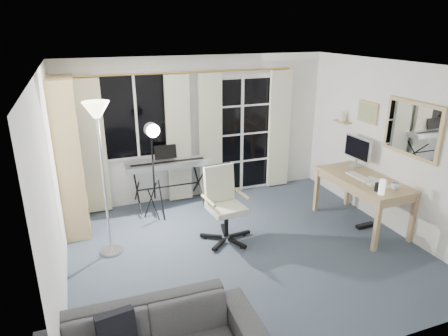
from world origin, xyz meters
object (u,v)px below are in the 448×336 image
at_px(torchiere_lamp, 99,134).
at_px(monitor, 358,149).
at_px(sofa, 151,336).
at_px(bookshelf, 66,160).
at_px(desk, 363,184).
at_px(office_chair, 222,197).
at_px(mug, 395,185).
at_px(keyboard_piano, 167,165).
at_px(studio_light, 152,142).

height_order(torchiere_lamp, monitor, torchiere_lamp).
bearing_deg(sofa, torchiere_lamp, 95.23).
height_order(bookshelf, desk, bookshelf).
xyz_separation_m(bookshelf, office_chair, (1.96, -1.07, -0.43)).
xyz_separation_m(bookshelf, mug, (4.11, -1.96, -0.23)).
distance_m(torchiere_lamp, keyboard_piano, 1.77).
bearing_deg(mug, keyboard_piano, 140.73).
distance_m(torchiere_lamp, monitor, 3.81).
relative_size(office_chair, monitor, 1.91).
bearing_deg(keyboard_piano, mug, -39.29).
xyz_separation_m(studio_light, monitor, (3.01, -0.77, -0.22)).
xyz_separation_m(torchiere_lamp, monitor, (3.77, -0.07, -0.57)).
bearing_deg(studio_light, monitor, -21.74).
bearing_deg(monitor, mug, -97.94).
bearing_deg(monitor, keyboard_piano, 154.13).
relative_size(bookshelf, mug, 17.73).
relative_size(mug, sofa, 0.07).
relative_size(monitor, sofa, 0.29).
distance_m(office_chair, mug, 2.34).
xyz_separation_m(keyboard_piano, monitor, (2.72, -1.20, 0.32)).
relative_size(studio_light, mug, 12.64).
xyz_separation_m(keyboard_piano, office_chair, (0.48, -1.25, -0.11)).
bearing_deg(studio_light, keyboard_piano, 48.18).
relative_size(torchiere_lamp, office_chair, 1.92).
relative_size(office_chair, desk, 0.72).
relative_size(bookshelf, keyboard_piano, 1.66).
height_order(bookshelf, sofa, bookshelf).
height_order(bookshelf, monitor, bookshelf).
bearing_deg(keyboard_piano, sofa, -105.60).
bearing_deg(torchiere_lamp, keyboard_piano, 46.96).
relative_size(bookshelf, office_chair, 2.11).
bearing_deg(desk, studio_light, 154.50).
bearing_deg(bookshelf, sofa, -78.42).
distance_m(keyboard_piano, sofa, 3.39).
relative_size(torchiere_lamp, keyboard_piano, 1.51).
height_order(monitor, mug, monitor).
xyz_separation_m(studio_light, desk, (2.82, -1.22, -0.60)).
bearing_deg(studio_light, office_chair, -54.42).
height_order(keyboard_piano, studio_light, studio_light).
distance_m(torchiere_lamp, desk, 3.73).
distance_m(torchiere_lamp, mug, 3.90).
distance_m(office_chair, sofa, 2.44).
height_order(office_chair, mug, office_chair).
distance_m(studio_light, desk, 3.13).
bearing_deg(torchiere_lamp, studio_light, 42.57).
relative_size(keyboard_piano, desk, 0.92).
bearing_deg(monitor, torchiere_lamp, 176.76).
relative_size(bookshelf, desk, 1.53).
bearing_deg(office_chair, bookshelf, 145.41).
bearing_deg(keyboard_piano, monitor, -23.75).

